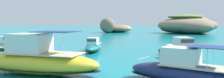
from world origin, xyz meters
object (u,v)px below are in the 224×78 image
(motorboat_yellow, at_px, (35,60))
(motorboat_navy, at_px, (186,72))
(islet_large, at_px, (188,26))
(islet_small, at_px, (114,28))
(motorboat_teal, at_px, (93,47))
(motorboat_cream, at_px, (8,46))
(motorboat_red, at_px, (182,50))

(motorboat_yellow, relative_size, motorboat_navy, 1.28)
(islet_large, xyz_separation_m, islet_small, (-25.30, 1.49, -0.87))
(islet_small, bearing_deg, motorboat_navy, -75.19)
(islet_large, bearing_deg, motorboat_teal, -109.36)
(islet_small, height_order, motorboat_yellow, islet_small)
(motorboat_yellow, bearing_deg, islet_small, 95.95)
(motorboat_yellow, distance_m, motorboat_cream, 16.51)
(islet_small, xyz_separation_m, motorboat_yellow, (6.85, -65.67, -0.61))
(motorboat_cream, bearing_deg, motorboat_yellow, -47.14)
(motorboat_teal, xyz_separation_m, motorboat_cream, (-11.81, -1.20, 0.02))
(motorboat_teal, bearing_deg, motorboat_red, -13.79)
(motorboat_teal, height_order, motorboat_cream, motorboat_cream)
(islet_large, height_order, motorboat_yellow, islet_large)
(islet_small, bearing_deg, motorboat_yellow, -84.05)
(islet_small, distance_m, motorboat_navy, 68.77)
(islet_small, bearing_deg, motorboat_teal, -81.93)
(motorboat_yellow, bearing_deg, motorboat_teal, 87.52)
(motorboat_red, bearing_deg, motorboat_cream, 176.28)
(islet_large, height_order, motorboat_cream, islet_large)
(motorboat_yellow, xyz_separation_m, motorboat_red, (11.50, 10.62, -0.27))
(motorboat_cream, bearing_deg, motorboat_red, -3.72)
(islet_small, bearing_deg, islet_large, -3.37)
(motorboat_teal, bearing_deg, islet_large, 70.64)
(motorboat_navy, bearing_deg, motorboat_red, 86.14)
(motorboat_cream, bearing_deg, motorboat_teal, 5.82)
(islet_large, height_order, motorboat_navy, islet_large)
(motorboat_navy, bearing_deg, motorboat_cream, 149.54)
(motorboat_yellow, bearing_deg, motorboat_cream, 132.86)
(islet_large, relative_size, islet_small, 1.42)
(islet_small, xyz_separation_m, motorboat_teal, (7.42, -52.37, -1.02))
(motorboat_yellow, relative_size, motorboat_red, 1.33)
(motorboat_red, bearing_deg, motorboat_teal, 166.21)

